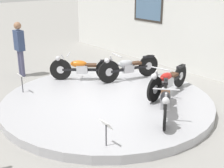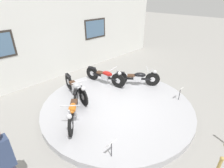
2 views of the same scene
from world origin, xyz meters
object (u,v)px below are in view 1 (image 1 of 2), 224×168
(info_placard_front_centre, at_px, (106,128))
(visitor_standing, at_px, (19,46))
(info_placard_front_left, at_px, (22,79))
(motorcycle_red, at_px, (168,80))
(motorcycle_orange, at_px, (82,68))
(motorcycle_black, at_px, (165,100))
(motorcycle_silver, at_px, (128,67))

(info_placard_front_centre, xyz_separation_m, visitor_standing, (-5.45, 0.85, 0.44))
(info_placard_front_left, bearing_deg, visitor_standing, 156.25)
(motorcycle_red, relative_size, visitor_standing, 1.11)
(motorcycle_orange, bearing_deg, motorcycle_black, -0.03)
(info_placard_front_left, bearing_deg, motorcycle_orange, 84.61)
(motorcycle_silver, bearing_deg, visitor_standing, -145.72)
(motorcycle_orange, height_order, info_placard_front_centre, motorcycle_orange)
(motorcycle_silver, bearing_deg, info_placard_front_left, -109.46)
(info_placard_front_left, height_order, info_placard_front_centre, same)
(motorcycle_silver, xyz_separation_m, motorcycle_black, (2.35, -1.06, -0.02))
(info_placard_front_centre, bearing_deg, motorcycle_black, 95.35)
(motorcycle_red, relative_size, info_placard_front_left, 3.81)
(motorcycle_silver, relative_size, visitor_standing, 1.13)
(motorcycle_orange, height_order, visitor_standing, visitor_standing)
(info_placard_front_centre, bearing_deg, visitor_standing, 171.15)
(motorcycle_silver, relative_size, motorcycle_red, 1.01)
(motorcycle_black, distance_m, info_placard_front_left, 3.81)
(motorcycle_orange, relative_size, info_placard_front_centre, 3.00)
(motorcycle_orange, xyz_separation_m, info_placard_front_left, (-0.17, -1.80, -0.02))
(motorcycle_red, xyz_separation_m, info_placard_front_left, (-2.52, -2.85, -0.01))
(motorcycle_orange, relative_size, motorcycle_red, 0.79)
(motorcycle_red, distance_m, info_placard_front_centre, 3.02)
(motorcycle_silver, xyz_separation_m, info_placard_front_left, (-1.01, -2.85, -0.03))
(visitor_standing, bearing_deg, motorcycle_silver, 34.28)
(motorcycle_orange, xyz_separation_m, motorcycle_silver, (0.84, 1.05, 0.01))
(motorcycle_red, distance_m, motorcycle_black, 1.35)
(motorcycle_silver, relative_size, info_placard_front_left, 3.87)
(info_placard_front_left, relative_size, visitor_standing, 0.29)
(motorcycle_black, xyz_separation_m, info_placard_front_centre, (0.17, -1.79, -0.00))
(motorcycle_silver, relative_size, motorcycle_black, 1.31)
(motorcycle_black, bearing_deg, motorcycle_silver, 155.80)
(motorcycle_black, relative_size, visitor_standing, 0.86)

